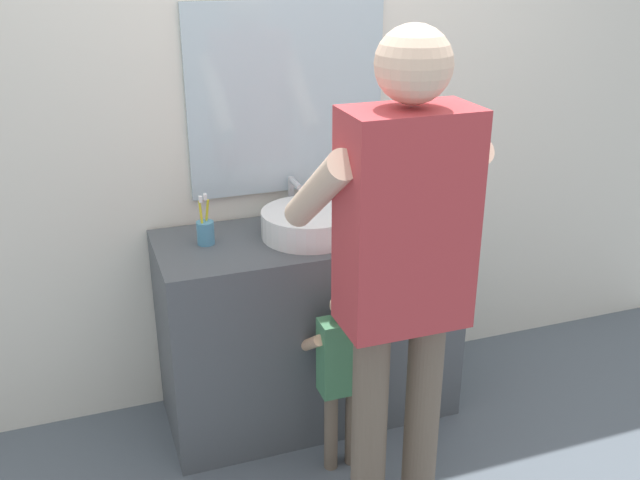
{
  "coord_description": "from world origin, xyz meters",
  "views": [
    {
      "loc": [
        -0.88,
        -2.33,
        2.0
      ],
      "look_at": [
        0.0,
        0.15,
        0.9
      ],
      "focal_mm": 40.43,
      "sensor_mm": 36.0,
      "label": 1
    }
  ],
  "objects_px": {
    "toothbrush_cup": "(205,231)",
    "child_toddler": "(342,365)",
    "soap_bottle": "(371,209)",
    "adult_parent": "(402,251)"
  },
  "relations": [
    {
      "from": "child_toddler",
      "to": "adult_parent",
      "type": "distance_m",
      "value": 0.68
    },
    {
      "from": "soap_bottle",
      "to": "adult_parent",
      "type": "relative_size",
      "value": 0.09
    },
    {
      "from": "toothbrush_cup",
      "to": "child_toddler",
      "type": "xyz_separation_m",
      "value": [
        0.42,
        -0.44,
        -0.45
      ]
    },
    {
      "from": "soap_bottle",
      "to": "child_toddler",
      "type": "height_order",
      "value": "soap_bottle"
    },
    {
      "from": "toothbrush_cup",
      "to": "soap_bottle",
      "type": "height_order",
      "value": "toothbrush_cup"
    },
    {
      "from": "toothbrush_cup",
      "to": "soap_bottle",
      "type": "bearing_deg",
      "value": -1.41
    },
    {
      "from": "soap_bottle",
      "to": "child_toddler",
      "type": "relative_size",
      "value": 0.21
    },
    {
      "from": "toothbrush_cup",
      "to": "adult_parent",
      "type": "distance_m",
      "value": 0.92
    },
    {
      "from": "toothbrush_cup",
      "to": "soap_bottle",
      "type": "xyz_separation_m",
      "value": [
        0.71,
        -0.02,
        0.01
      ]
    },
    {
      "from": "toothbrush_cup",
      "to": "child_toddler",
      "type": "relative_size",
      "value": 0.26
    }
  ]
}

